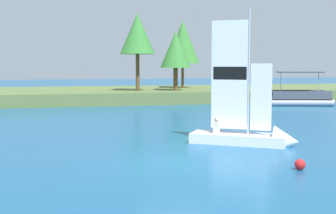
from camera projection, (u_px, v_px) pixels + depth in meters
name	position (u px, v px, depth m)	size (l,w,h in m)	color
ground_plane	(174.00, 164.00, 16.39)	(200.00, 200.00, 0.00)	#195684
shore_bank	(100.00, 95.00, 45.99)	(80.00, 14.20, 1.11)	#5B703D
shoreline_tree_midleft	(137.00, 34.00, 42.60)	(3.30, 3.30, 7.22)	brown
shoreline_tree_centre	(176.00, 50.00, 43.44)	(2.91, 2.91, 5.60)	brown
shoreline_tree_midright	(183.00, 42.00, 48.18)	(3.59, 3.59, 7.09)	brown
sailboat	(255.00, 135.00, 20.39)	(4.76, 3.80, 6.50)	white
pontoon_boat	(299.00, 97.00, 40.32)	(5.89, 3.70, 2.95)	#B2B2B7
channel_buoy	(300.00, 164.00, 15.49)	(0.37, 0.37, 0.37)	red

